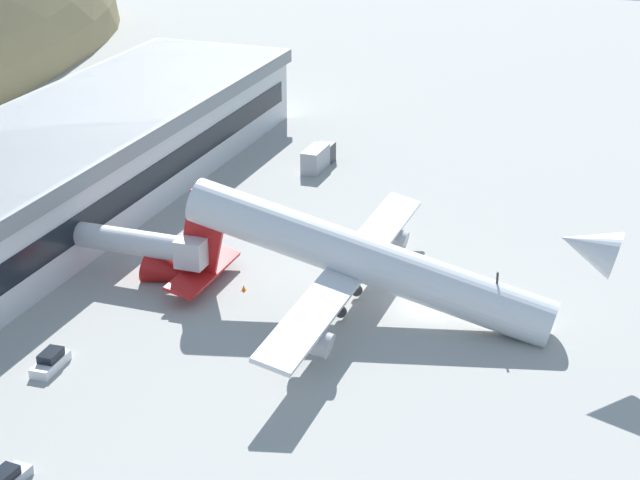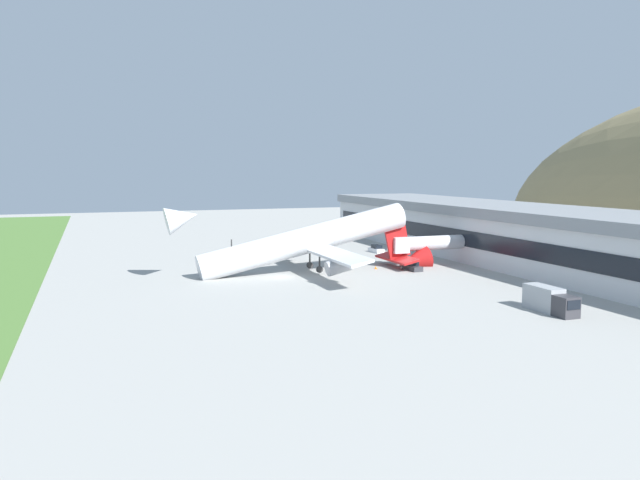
{
  "view_description": "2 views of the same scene",
  "coord_description": "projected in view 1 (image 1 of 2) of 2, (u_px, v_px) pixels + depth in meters",
  "views": [
    {
      "loc": [
        -90.57,
        -21.99,
        46.87
      ],
      "look_at": [
        0.67,
        10.94,
        5.37
      ],
      "focal_mm": 60.0,
      "sensor_mm": 36.0,
      "label": 1
    },
    {
      "loc": [
        95.56,
        -28.14,
        17.27
      ],
      "look_at": [
        1.2,
        6.41,
        5.92
      ],
      "focal_mm": 35.0,
      "sensor_mm": 36.0,
      "label": 2
    }
  ],
  "objects": [
    {
      "name": "service_car_2",
      "position": [
        51.0,
        362.0,
        92.74
      ],
      "size": [
        4.37,
        1.91,
        1.6
      ],
      "color": "silver",
      "rests_on": "ground_plane"
    },
    {
      "name": "service_car_1",
      "position": [
        211.0,
        264.0,
        111.78
      ],
      "size": [
        4.19,
        2.0,
        1.54
      ],
      "color": "#333338",
      "rests_on": "ground_plane"
    },
    {
      "name": "jetway_0",
      "position": [
        149.0,
        244.0,
        107.96
      ],
      "size": [
        3.38,
        14.53,
        5.43
      ],
      "color": "silver",
      "rests_on": "ground_plane"
    },
    {
      "name": "traffic_cone_0",
      "position": [
        244.0,
        288.0,
        107.21
      ],
      "size": [
        0.52,
        0.52,
        0.58
      ],
      "color": "orange",
      "rests_on": "ground_plane"
    },
    {
      "name": "service_car_0",
      "position": [
        5.0,
        480.0,
        77.02
      ],
      "size": [
        4.28,
        1.95,
        1.49
      ],
      "color": "#999EA3",
      "rests_on": "ground_plane"
    },
    {
      "name": "ground_plane",
      "position": [
        424.0,
        308.0,
        103.62
      ],
      "size": [
        344.02,
        344.02,
        0.0
      ],
      "primitive_type": "plane",
      "color": "#9E9E99"
    },
    {
      "name": "fuel_truck",
      "position": [
        318.0,
        157.0,
        140.96
      ],
      "size": [
        7.84,
        2.26,
        3.04
      ],
      "color": "#333338",
      "rests_on": "ground_plane"
    },
    {
      "name": "cargo_airplane",
      "position": [
        357.0,
        262.0,
        101.27
      ],
      "size": [
        40.01,
        46.81,
        14.26
      ],
      "color": "silver"
    }
  ]
}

